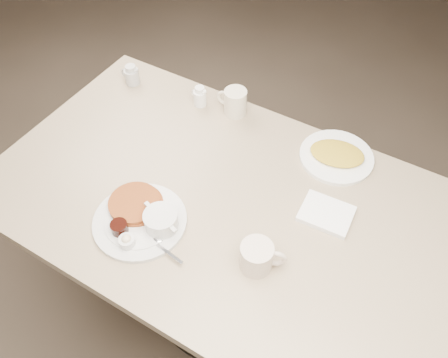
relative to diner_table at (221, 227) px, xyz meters
The scene contains 9 objects.
room 0.82m from the diner_table, ahead, with size 7.04×8.04×2.84m.
diner_table is the anchor object (origin of this frame).
main_plate 0.32m from the diner_table, 127.29° to the right, with size 0.37×0.35×0.07m.
coffee_mug_near 0.34m from the diner_table, 36.34° to the right, with size 0.14×0.12×0.09m.
napkin 0.38m from the diner_table, 18.21° to the left, with size 0.16×0.13×0.02m.
coffee_mug_far 0.46m from the diner_table, 113.64° to the left, with size 0.12×0.08×0.10m.
creamer_left 0.71m from the diner_table, 152.03° to the left, with size 0.09×0.07×0.08m.
creamer_right 0.50m from the diner_table, 130.78° to the left, with size 0.08×0.06×0.08m.
hash_plate 0.47m from the diner_table, 53.75° to the left, with size 0.31×0.31×0.04m.
Camera 1 is at (0.45, -0.75, 1.89)m, focal length 36.14 mm.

